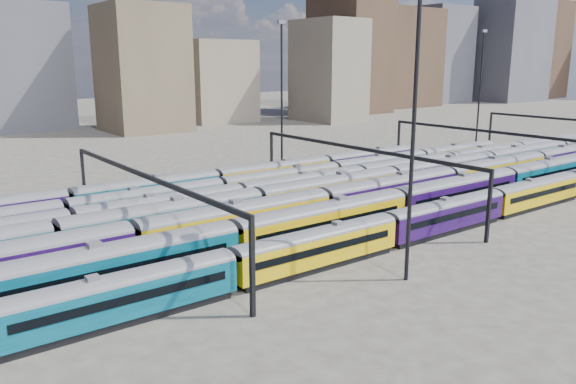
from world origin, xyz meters
TOP-DOWN VIEW (x-y plane):
  - ground at (0.00, 0.00)m, footprint 500.00×500.00m
  - rake_0 at (-0.05, -15.00)m, footprint 112.16×2.74m
  - rake_1 at (6.68, -10.00)m, footprint 133.51×3.25m
  - rake_2 at (-11.97, -5.00)m, footprint 159.93×3.34m
  - rake_3 at (16.44, 0.00)m, footprint 135.84×3.31m
  - rake_4 at (15.13, 5.00)m, footprint 122.95×3.00m
  - rake_5 at (-5.37, 10.00)m, footprint 119.42×2.91m
  - rake_6 at (-13.26, 15.00)m, footprint 101.07×2.96m
  - gantry_1 at (-20.00, 0.00)m, footprint 0.35×40.35m
  - gantry_2 at (10.00, 0.00)m, footprint 0.35×40.35m
  - gantry_3 at (40.00, 0.00)m, footprint 0.35×40.35m
  - mast_2 at (-5.00, -22.00)m, footprint 1.40×0.50m
  - mast_3 at (15.00, 24.00)m, footprint 1.40×0.50m
  - mast_5 at (65.00, 20.00)m, footprint 1.40×0.50m
  - skyline at (104.75, 105.73)m, footprint 399.22×60.48m

SIDE VIEW (x-z plane):
  - ground at x=0.00m, z-range 0.00..0.00m
  - rake_0 at x=-0.05m, z-range 0.12..4.71m
  - rake_5 at x=-5.37m, z-range 0.12..5.02m
  - rake_6 at x=-13.26m, z-range 0.12..5.11m
  - rake_4 at x=15.13m, z-range 0.13..5.17m
  - rake_1 at x=6.68m, z-range 0.14..5.63m
  - rake_3 at x=16.44m, z-range 0.14..5.73m
  - rake_2 at x=-11.97m, z-range 0.14..5.78m
  - gantry_1 at x=-20.00m, z-range 2.78..10.80m
  - gantry_2 at x=10.00m, z-range 2.78..10.80m
  - gantry_3 at x=40.00m, z-range 2.78..10.80m
  - mast_2 at x=-5.00m, z-range 1.17..26.77m
  - mast_3 at x=15.00m, z-range 1.17..26.77m
  - mast_5 at x=65.00m, z-range 1.17..26.77m
  - skyline at x=104.75m, z-range -4.18..45.85m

